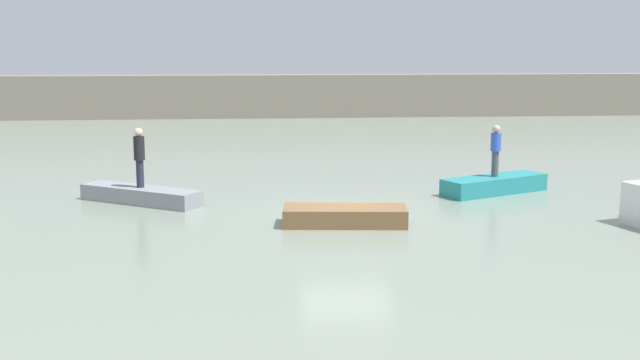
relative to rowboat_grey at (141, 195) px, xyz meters
The scene contains 7 objects.
ground_plane 6.30m from the rowboat_grey, 22.40° to the right, with size 120.00×120.00×0.00m, color gray.
embankment_wall 26.28m from the rowboat_grey, 77.19° to the left, with size 80.00×1.20×2.58m, color gray.
rowboat_grey is the anchor object (origin of this frame).
rowboat_brown 6.58m from the rowboat_grey, 30.53° to the right, with size 3.20×1.18×0.47m, color brown.
rowboat_teal 10.85m from the rowboat_grey, ahead, with size 3.58×1.02×0.53m, color teal.
person_blue_shirt 10.92m from the rowboat_grey, ahead, with size 0.32×0.32×1.61m.
person_dark_shirt 1.22m from the rowboat_grey, 90.00° to the left, with size 0.32×0.32×1.76m.
Camera 1 is at (-2.55, -21.56, 4.83)m, focal length 45.86 mm.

